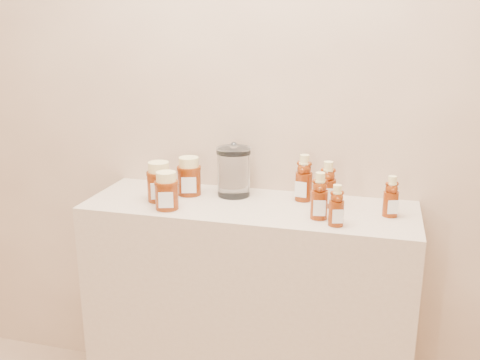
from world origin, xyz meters
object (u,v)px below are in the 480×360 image
(display_table, at_px, (249,315))
(bear_bottle_front_left, at_px, (320,193))
(glass_canister, at_px, (234,170))
(honey_jar_left, at_px, (159,181))
(bear_bottle_back_left, at_px, (304,175))

(display_table, height_order, bear_bottle_front_left, bear_bottle_front_left)
(glass_canister, bearing_deg, honey_jar_left, -152.20)
(bear_bottle_front_left, relative_size, glass_canister, 0.89)
(display_table, bearing_deg, glass_canister, 131.75)
(bear_bottle_back_left, height_order, glass_canister, glass_canister)
(display_table, distance_m, glass_canister, 0.57)
(display_table, relative_size, honey_jar_left, 8.18)
(honey_jar_left, bearing_deg, display_table, -12.79)
(display_table, distance_m, bear_bottle_back_left, 0.59)
(display_table, xyz_separation_m, bear_bottle_front_left, (0.26, -0.08, 0.54))
(honey_jar_left, bearing_deg, bear_bottle_front_left, -22.98)
(honey_jar_left, bearing_deg, glass_canister, 8.60)
(display_table, bearing_deg, bear_bottle_back_left, 29.45)
(bear_bottle_front_left, bearing_deg, bear_bottle_back_left, 104.58)
(bear_bottle_front_left, relative_size, honey_jar_left, 1.23)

